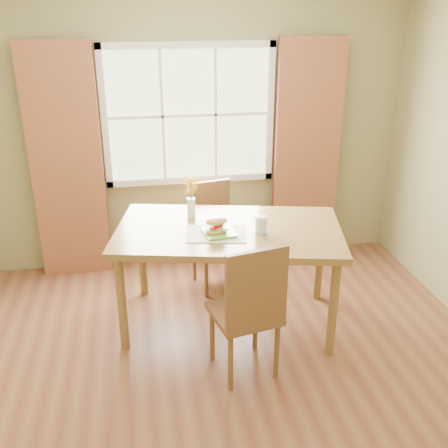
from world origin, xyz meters
The scene contains 12 objects.
room centered at (0.00, 0.00, 1.35)m, with size 4.24×3.84×2.74m.
window centered at (0.00, 1.87, 1.50)m, with size 1.62×0.06×1.32m.
curtain_left centered at (-1.15, 1.78, 1.10)m, with size 0.65×0.08×2.20m, color maroon.
curtain_right centered at (1.15, 1.78, 1.10)m, with size 0.65×0.08×2.20m, color maroon.
dining_table centered at (0.16, 0.65, 0.77)m, with size 1.92×1.34×0.85m.
chair_near centered at (0.18, -0.06, 0.58)m, with size 0.52×0.52×1.05m.
chair_far centered at (0.14, 1.36, 0.54)m, with size 0.48×0.48×0.98m.
placemat centered at (0.05, 0.56, 0.86)m, with size 0.45×0.33×0.01m, color beige.
plate centered at (0.07, 0.55, 0.87)m, with size 0.23×0.23×0.01m, color #7CC932.
croissant_sandwich centered at (0.05, 0.54, 0.94)m, with size 0.19×0.14×0.13m.
water_glass centered at (0.39, 0.53, 0.92)m, with size 0.09×0.09×0.14m.
flower_vase centered at (-0.10, 0.92, 1.07)m, with size 0.14×0.14×0.35m.
Camera 1 is at (-0.51, -3.03, 2.51)m, focal length 42.00 mm.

